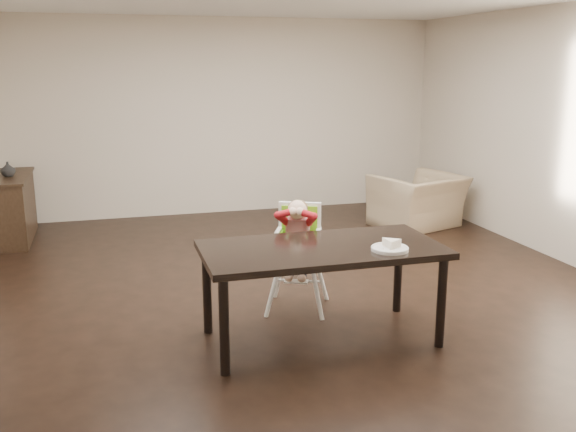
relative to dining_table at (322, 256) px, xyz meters
name	(u,v)px	position (x,y,z in m)	size (l,w,h in m)	color
ground	(300,292)	(0.15, 1.03, -0.67)	(7.00, 7.00, 0.00)	black
room_walls	(301,91)	(0.15, 1.03, 1.18)	(6.02, 7.02, 2.71)	beige
dining_table	(322,256)	(0.00, 0.00, 0.00)	(1.80, 0.90, 0.75)	black
high_chair	(298,232)	(0.02, 0.69, 0.01)	(0.53, 0.53, 0.97)	white
plate	(390,247)	(0.45, -0.24, 0.11)	(0.30, 0.30, 0.08)	white
armchair	(418,192)	(2.35, 2.99, -0.22)	(1.04, 0.68, 0.91)	#9F8765
sideboard	(13,208)	(-2.63, 3.73, -0.27)	(0.44, 1.26, 0.79)	black
vase	(8,169)	(-2.63, 3.67, 0.20)	(0.17, 0.17, 0.17)	#99999E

